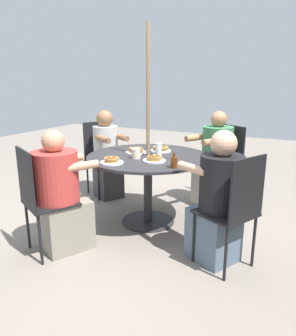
{
  "coord_description": "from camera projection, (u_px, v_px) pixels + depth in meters",
  "views": [
    {
      "loc": [
        2.93,
        1.52,
        1.51
      ],
      "look_at": [
        0.0,
        0.0,
        0.61
      ],
      "focal_mm": 35.0,
      "sensor_mm": 36.0,
      "label": 1
    }
  ],
  "objects": [
    {
      "name": "patio_chair_east",
      "position": [
        225.0,
        160.0,
        4.04
      ],
      "size": [
        0.55,
        0.55,
        0.96
      ],
      "rotation": [
        0.0,
        0.0,
        -2.09
      ],
      "color": "black",
      "rests_on": "ground"
    },
    {
      "name": "patio_table",
      "position": [
        148.0,
        167.0,
        3.42
      ],
      "size": [
        1.27,
        1.27,
        0.74
      ],
      "color": "#28282B",
      "rests_on": "ground"
    },
    {
      "name": "patio_chair_north",
      "position": [
        235.0,
        207.0,
        2.55
      ],
      "size": [
        0.54,
        0.54,
        0.96
      ],
      "rotation": [
        0.0,
        0.0,
        -3.6
      ],
      "color": "black",
      "rests_on": "ground"
    },
    {
      "name": "coffee_cup",
      "position": [
        136.0,
        153.0,
        3.26
      ],
      "size": [
        0.09,
        0.09,
        0.1
      ],
      "color": "beige",
      "rests_on": "patio_table"
    },
    {
      "name": "pancake_plate_d",
      "position": [
        112.0,
        161.0,
        3.07
      ],
      "size": [
        0.22,
        0.22,
        0.07
      ],
      "color": "white",
      "rests_on": "patio_table"
    },
    {
      "name": "umbrella_pole",
      "position": [
        148.0,
        129.0,
        3.31
      ],
      "size": [
        0.04,
        0.04,
        2.03
      ],
      "primitive_type": "cylinder",
      "color": "#846B4C",
      "rests_on": "ground"
    },
    {
      "name": "diner_north",
      "position": [
        217.0,
        204.0,
        2.7
      ],
      "size": [
        0.51,
        0.57,
        1.13
      ],
      "rotation": [
        0.0,
        0.0,
        -3.6
      ],
      "color": "slate",
      "rests_on": "ground"
    },
    {
      "name": "diner_east",
      "position": [
        215.0,
        163.0,
        3.95
      ],
      "size": [
        0.61,
        0.56,
        1.15
      ],
      "rotation": [
        0.0,
        0.0,
        -2.09
      ],
      "color": "beige",
      "rests_on": "ground"
    },
    {
      "name": "pancake_plate_a",
      "position": [
        161.0,
        149.0,
        3.58
      ],
      "size": [
        0.22,
        0.22,
        0.07
      ],
      "color": "white",
      "rests_on": "patio_table"
    },
    {
      "name": "pancake_plate_c",
      "position": [
        154.0,
        159.0,
        3.15
      ],
      "size": [
        0.22,
        0.22,
        0.06
      ],
      "color": "white",
      "rests_on": "patio_table"
    },
    {
      "name": "patio_chair_west",
      "position": [
        40.0,
        196.0,
        2.79
      ],
      "size": [
        0.54,
        0.54,
        0.96
      ],
      "rotation": [
        0.0,
        0.0,
        1.11
      ],
      "color": "black",
      "rests_on": "ground"
    },
    {
      "name": "ground_plane",
      "position": [
        148.0,
        221.0,
        3.58
      ],
      "size": [
        12.0,
        12.0,
        0.0
      ],
      "primitive_type": "plane",
      "color": "gray"
    },
    {
      "name": "pancake_plate_b",
      "position": [
        136.0,
        151.0,
        3.5
      ],
      "size": [
        0.22,
        0.22,
        0.07
      ],
      "color": "white",
      "rests_on": "patio_table"
    },
    {
      "name": "diner_west",
      "position": [
        61.0,
        198.0,
        2.91
      ],
      "size": [
        0.59,
        0.55,
        1.1
      ],
      "rotation": [
        0.0,
        0.0,
        1.11
      ],
      "color": "gray",
      "rests_on": "ground"
    },
    {
      "name": "diner_south",
      "position": [
        107.0,
        158.0,
        4.22
      ],
      "size": [
        0.49,
        0.55,
        1.13
      ],
      "rotation": [
        0.0,
        0.0,
        -0.51
      ],
      "color": "#3D3D42",
      "rests_on": "ground"
    },
    {
      "name": "patio_chair_south",
      "position": [
        101.0,
        154.0,
        4.36
      ],
      "size": [
        0.55,
        0.55,
        0.96
      ],
      "rotation": [
        0.0,
        0.0,
        -0.51
      ],
      "color": "black",
      "rests_on": "ground"
    },
    {
      "name": "drinking_glass_a",
      "position": [
        159.0,
        149.0,
        3.38
      ],
      "size": [
        0.07,
        0.07,
        0.13
      ],
      "primitive_type": "cylinder",
      "color": "silver",
      "rests_on": "patio_table"
    },
    {
      "name": "syrup_bottle",
      "position": [
        174.0,
        162.0,
        2.92
      ],
      "size": [
        0.08,
        0.06,
        0.14
      ],
      "color": "#602D0F",
      "rests_on": "patio_table"
    }
  ]
}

